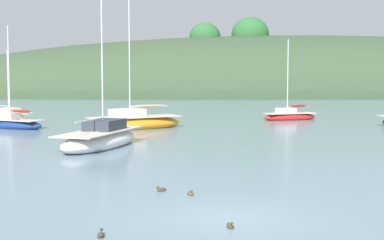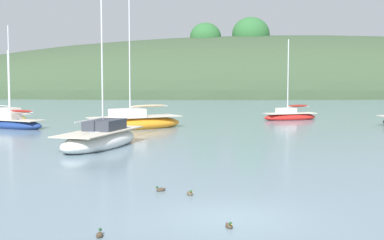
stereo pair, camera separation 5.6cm
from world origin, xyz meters
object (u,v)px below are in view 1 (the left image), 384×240
sailboat_blue_center (289,116)px  duck_trailing (191,193)px  duck_lead (230,226)px  duck_straggler (161,190)px  sailboat_black_sloop (101,139)px  duck_lone_right (101,235)px  sailboat_red_portside (13,123)px  sailboat_cream_ketch (8,117)px  sailboat_navy_dinghy (134,122)px

sailboat_blue_center → duck_trailing: bearing=-108.8°
sailboat_blue_center → duck_lead: 36.55m
duck_trailing → duck_straggler: bearing=145.4°
sailboat_black_sloop → duck_lone_right: sailboat_black_sloop is taller
sailboat_red_portside → duck_straggler: bearing=-64.9°
sailboat_cream_ketch → sailboat_blue_center: bearing=-1.5°
sailboat_cream_ketch → duck_trailing: (14.42, -31.64, -0.29)m
sailboat_red_portside → duck_lone_right: (9.64, -29.56, -0.30)m
sailboat_red_portside → sailboat_cream_ketch: (-2.18, 7.03, -0.02)m
sailboat_red_portside → sailboat_black_sloop: bearing=-55.8°
sailboat_cream_ketch → duck_straggler: 33.72m
sailboat_red_portside → duck_lead: sailboat_red_portside is taller
duck_lone_right → sailboat_blue_center: bearing=69.9°
sailboat_black_sloop → duck_trailing: bearing=-71.4°
duck_straggler → sailboat_red_portside: bearing=115.1°
sailboat_navy_dinghy → duck_straggler: bearing=-85.1°
duck_straggler → duck_lone_right: bearing=-105.6°
sailboat_navy_dinghy → duck_lone_right: bearing=-89.2°
duck_lead → sailboat_navy_dinghy: bearing=97.8°
sailboat_red_portside → duck_straggler: size_ratio=19.54×
duck_lone_right → duck_trailing: size_ratio=1.01×
duck_straggler → duck_lead: size_ratio=0.96×
sailboat_black_sloop → sailboat_blue_center: 23.28m
duck_trailing → sailboat_red_portside: bearing=116.4°
sailboat_cream_ketch → duck_lone_right: sailboat_cream_ketch is taller
sailboat_blue_center → duck_lone_right: sailboat_blue_center is taller
duck_trailing → sailboat_blue_center: bearing=71.2°
sailboat_navy_dinghy → duck_straggler: 23.17m
duck_lead → sailboat_black_sloop: bearing=106.9°
sailboat_blue_center → duck_lone_right: bearing=-110.1°
sailboat_blue_center → duck_straggler: sailboat_blue_center is taller
duck_straggler → sailboat_navy_dinghy: bearing=94.9°
sailboat_navy_dinghy → duck_lead: bearing=-82.2°
sailboat_blue_center → duck_lead: bearing=-105.3°
sailboat_black_sloop → duck_lead: 18.20m
sailboat_cream_ketch → sailboat_black_sloop: size_ratio=0.72×
sailboat_blue_center → duck_lead: sailboat_blue_center is taller
duck_lone_right → duck_straggler: 5.87m
sailboat_navy_dinghy → duck_straggler: (1.98, -23.08, -0.40)m
sailboat_black_sloop → sailboat_blue_center: sailboat_black_sloop is taller
sailboat_navy_dinghy → sailboat_blue_center: bearing=28.0°
sailboat_black_sloop → duck_lead: bearing=-73.1°
sailboat_navy_dinghy → sailboat_cream_ketch: 13.87m
sailboat_cream_ketch → duck_straggler: size_ratio=15.55×
sailboat_red_portside → duck_trailing: sailboat_red_portside is taller
sailboat_cream_ketch → sailboat_red_portside: bearing=-72.8°
sailboat_cream_ketch → duck_trailing: size_ratio=15.11×
sailboat_red_portside → sailboat_blue_center: (22.76, 6.37, -0.02)m
sailboat_red_portside → duck_lead: (13.10, -28.88, -0.30)m
duck_trailing → duck_lead: size_ratio=0.99×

